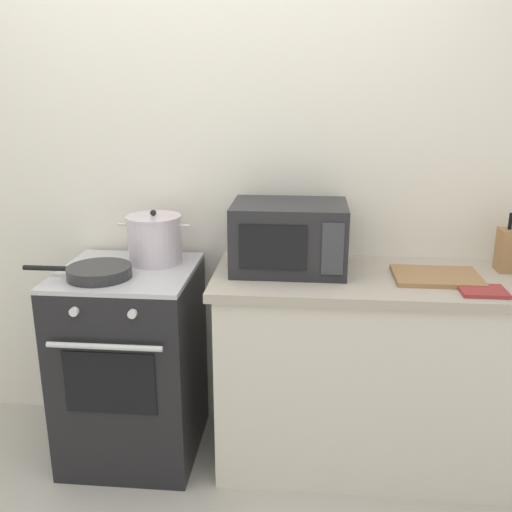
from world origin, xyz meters
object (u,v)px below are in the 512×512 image
(stock_pot, at_px, (155,239))
(frying_pan, at_px, (98,272))
(cutting_board, at_px, (436,277))
(microwave, at_px, (289,237))
(oven_mitt, at_px, (483,291))
(stove, at_px, (132,362))

(stock_pot, distance_m, frying_pan, 0.32)
(stock_pot, distance_m, cutting_board, 1.26)
(stock_pot, bearing_deg, microwave, -4.13)
(frying_pan, relative_size, oven_mitt, 2.64)
(stove, bearing_deg, stock_pot, 50.10)
(microwave, distance_m, oven_mitt, 0.83)
(stock_pot, xyz_separation_m, microwave, (0.62, -0.04, 0.04))
(stove, height_order, oven_mitt, oven_mitt)
(stove, xyz_separation_m, microwave, (0.73, 0.08, 0.61))
(stock_pot, height_order, frying_pan, stock_pot)
(cutting_board, bearing_deg, stock_pot, 174.41)
(microwave, relative_size, oven_mitt, 2.78)
(stock_pot, height_order, cutting_board, stock_pot)
(frying_pan, relative_size, cutting_board, 1.32)
(microwave, height_order, cutting_board, microwave)
(oven_mitt, bearing_deg, stove, 173.98)
(stock_pot, bearing_deg, stove, -129.90)
(stock_pot, distance_m, oven_mitt, 1.43)
(microwave, bearing_deg, oven_mitt, -16.96)
(frying_pan, height_order, cutting_board, frying_pan)
(stove, relative_size, stock_pot, 2.75)
(oven_mitt, bearing_deg, cutting_board, 132.63)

